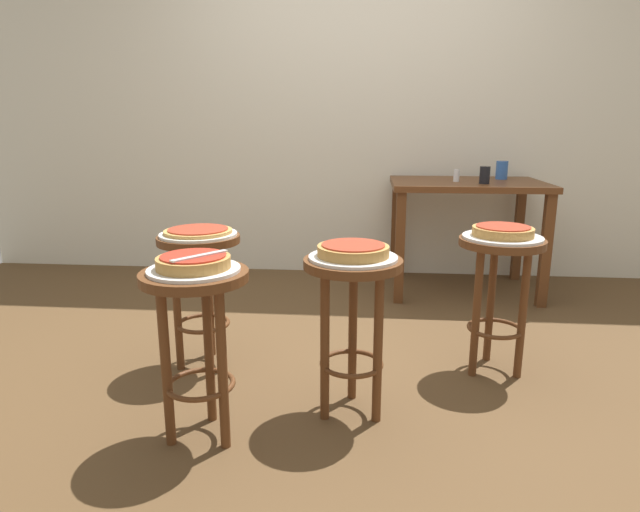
{
  "coord_description": "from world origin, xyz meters",
  "views": [
    {
      "loc": [
        0.1,
        -2.53,
        1.13
      ],
      "look_at": [
        -0.11,
        -0.26,
        0.58
      ],
      "focal_mm": 30.02,
      "sensor_mm": 36.0,
      "label": 1
    }
  ],
  "objects_px": {
    "stool_rear": "(499,274)",
    "pizza_rear": "(503,231)",
    "pizza_middle": "(353,250)",
    "cup_far_edge": "(502,170)",
    "stool_foreground": "(197,316)",
    "pizza_leftside": "(198,231)",
    "serving_plate_leftside": "(198,234)",
    "pizza_server_knife": "(200,256)",
    "stool_middle": "(352,301)",
    "serving_plate_middle": "(353,257)",
    "cup_near_edge": "(485,175)",
    "stool_leftside": "(200,270)",
    "serving_plate_foreground": "(194,270)",
    "serving_plate_rear": "(502,237)",
    "condiment_shaker": "(456,176)",
    "pizza_foreground": "(193,262)",
    "dining_table": "(466,199)"
  },
  "relations": [
    {
      "from": "cup_near_edge",
      "to": "condiment_shaker",
      "type": "height_order",
      "value": "cup_near_edge"
    },
    {
      "from": "stool_leftside",
      "to": "stool_rear",
      "type": "bearing_deg",
      "value": 2.51
    },
    {
      "from": "serving_plate_middle",
      "to": "cup_near_edge",
      "type": "bearing_deg",
      "value": 63.18
    },
    {
      "from": "serving_plate_leftside",
      "to": "cup_far_edge",
      "type": "xyz_separation_m",
      "value": [
        1.7,
        1.51,
        0.18
      ]
    },
    {
      "from": "condiment_shaker",
      "to": "cup_far_edge",
      "type": "bearing_deg",
      "value": 30.09
    },
    {
      "from": "stool_leftside",
      "to": "pizza_middle",
      "type": "bearing_deg",
      "value": -27.65
    },
    {
      "from": "pizza_middle",
      "to": "dining_table",
      "type": "height_order",
      "value": "dining_table"
    },
    {
      "from": "serving_plate_leftside",
      "to": "pizza_server_knife",
      "type": "bearing_deg",
      "value": -71.59
    },
    {
      "from": "serving_plate_leftside",
      "to": "stool_leftside",
      "type": "bearing_deg",
      "value": 7.13
    },
    {
      "from": "stool_rear",
      "to": "pizza_server_knife",
      "type": "distance_m",
      "value": 1.38
    },
    {
      "from": "pizza_middle",
      "to": "pizza_leftside",
      "type": "distance_m",
      "value": 0.82
    },
    {
      "from": "serving_plate_middle",
      "to": "stool_rear",
      "type": "distance_m",
      "value": 0.81
    },
    {
      "from": "stool_leftside",
      "to": "pizza_leftside",
      "type": "height_order",
      "value": "pizza_leftside"
    },
    {
      "from": "pizza_server_knife",
      "to": "stool_middle",
      "type": "bearing_deg",
      "value": -26.05
    },
    {
      "from": "serving_plate_foreground",
      "to": "pizza_middle",
      "type": "xyz_separation_m",
      "value": [
        0.55,
        0.23,
        0.03
      ]
    },
    {
      "from": "condiment_shaker",
      "to": "stool_foreground",
      "type": "bearing_deg",
      "value": -121.59
    },
    {
      "from": "stool_rear",
      "to": "condiment_shaker",
      "type": "relative_size",
      "value": 7.94
    },
    {
      "from": "cup_near_edge",
      "to": "cup_far_edge",
      "type": "relative_size",
      "value": 0.88
    },
    {
      "from": "serving_plate_foreground",
      "to": "pizza_server_knife",
      "type": "height_order",
      "value": "pizza_server_knife"
    },
    {
      "from": "stool_leftside",
      "to": "pizza_server_knife",
      "type": "distance_m",
      "value": 0.7
    },
    {
      "from": "pizza_leftside",
      "to": "pizza_rear",
      "type": "bearing_deg",
      "value": 2.51
    },
    {
      "from": "stool_leftside",
      "to": "pizza_server_knife",
      "type": "relative_size",
      "value": 2.91
    },
    {
      "from": "pizza_rear",
      "to": "serving_plate_rear",
      "type": "bearing_deg",
      "value": -90.0
    },
    {
      "from": "pizza_foreground",
      "to": "dining_table",
      "type": "xyz_separation_m",
      "value": [
        1.26,
        1.97,
        -0.03
      ]
    },
    {
      "from": "stool_foreground",
      "to": "stool_middle",
      "type": "xyz_separation_m",
      "value": [
        0.55,
        0.23,
        0.0
      ]
    },
    {
      "from": "pizza_middle",
      "to": "pizza_leftside",
      "type": "relative_size",
      "value": 0.88
    },
    {
      "from": "serving_plate_middle",
      "to": "pizza_middle",
      "type": "height_order",
      "value": "pizza_middle"
    },
    {
      "from": "cup_near_edge",
      "to": "pizza_server_knife",
      "type": "height_order",
      "value": "cup_near_edge"
    },
    {
      "from": "pizza_foreground",
      "to": "cup_far_edge",
      "type": "height_order",
      "value": "cup_far_edge"
    },
    {
      "from": "pizza_middle",
      "to": "cup_far_edge",
      "type": "distance_m",
      "value": 2.13
    },
    {
      "from": "pizza_rear",
      "to": "stool_foreground",
      "type": "bearing_deg",
      "value": -150.95
    },
    {
      "from": "stool_rear",
      "to": "pizza_rear",
      "type": "xyz_separation_m",
      "value": [
        0.0,
        -0.0,
        0.2
      ]
    },
    {
      "from": "cup_far_edge",
      "to": "condiment_shaker",
      "type": "distance_m",
      "value": 0.39
    },
    {
      "from": "cup_near_edge",
      "to": "stool_leftside",
      "type": "bearing_deg",
      "value": -141.91
    },
    {
      "from": "serving_plate_leftside",
      "to": "cup_far_edge",
      "type": "relative_size",
      "value": 2.82
    },
    {
      "from": "pizza_leftside",
      "to": "stool_rear",
      "type": "height_order",
      "value": "pizza_leftside"
    },
    {
      "from": "stool_leftside",
      "to": "serving_plate_foreground",
      "type": "bearing_deg",
      "value": -73.6
    },
    {
      "from": "serving_plate_middle",
      "to": "serving_plate_leftside",
      "type": "xyz_separation_m",
      "value": [
        -0.72,
        0.38,
        0.0
      ]
    },
    {
      "from": "pizza_rear",
      "to": "condiment_shaker",
      "type": "bearing_deg",
      "value": 90.97
    },
    {
      "from": "serving_plate_middle",
      "to": "condiment_shaker",
      "type": "height_order",
      "value": "condiment_shaker"
    },
    {
      "from": "stool_foreground",
      "to": "pizza_leftside",
      "type": "bearing_deg",
      "value": 106.4
    },
    {
      "from": "pizza_foreground",
      "to": "stool_leftside",
      "type": "bearing_deg",
      "value": 106.4
    },
    {
      "from": "cup_near_edge",
      "to": "pizza_server_knife",
      "type": "bearing_deg",
      "value": -125.78
    },
    {
      "from": "serving_plate_middle",
      "to": "cup_near_edge",
      "type": "height_order",
      "value": "cup_near_edge"
    },
    {
      "from": "pizza_leftside",
      "to": "serving_plate_leftside",
      "type": "bearing_deg",
      "value": 0.0
    },
    {
      "from": "serving_plate_foreground",
      "to": "condiment_shaker",
      "type": "relative_size",
      "value": 3.99
    },
    {
      "from": "pizza_rear",
      "to": "dining_table",
      "type": "xyz_separation_m",
      "value": [
        0.06,
        1.3,
        -0.03
      ]
    },
    {
      "from": "stool_middle",
      "to": "pizza_server_knife",
      "type": "height_order",
      "value": "pizza_server_knife"
    },
    {
      "from": "stool_middle",
      "to": "dining_table",
      "type": "distance_m",
      "value": 1.89
    },
    {
      "from": "pizza_foreground",
      "to": "cup_far_edge",
      "type": "relative_size",
      "value": 2.04
    }
  ]
}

